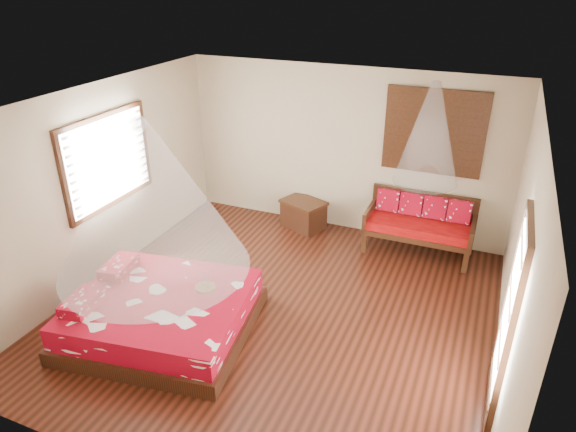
# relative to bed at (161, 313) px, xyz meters

# --- Properties ---
(room) EXTENTS (5.54, 5.54, 2.84)m
(room) POSITION_rel_bed_xyz_m (1.20, 0.92, 1.15)
(room) COLOR black
(room) RESTS_ON ground
(bed) EXTENTS (2.42, 2.25, 0.64)m
(bed) POSITION_rel_bed_xyz_m (0.00, 0.00, 0.00)
(bed) COLOR black
(bed) RESTS_ON floor
(daybed) EXTENTS (1.68, 0.75, 0.94)m
(daybed) POSITION_rel_bed_xyz_m (2.63, 3.30, 0.27)
(daybed) COLOR black
(daybed) RESTS_ON floor
(storage_chest) EXTENTS (0.87, 0.76, 0.50)m
(storage_chest) POSITION_rel_bed_xyz_m (0.61, 3.37, 0.00)
(storage_chest) COLOR black
(storage_chest) RESTS_ON floor
(shutter_panel) EXTENTS (1.52, 0.06, 1.32)m
(shutter_panel) POSITION_rel_bed_xyz_m (2.63, 3.64, 1.65)
(shutter_panel) COLOR black
(shutter_panel) RESTS_ON wall_back
(window_left) EXTENTS (0.10, 1.74, 1.34)m
(window_left) POSITION_rel_bed_xyz_m (-1.51, 1.12, 1.45)
(window_left) COLOR black
(window_left) RESTS_ON wall_left
(glazed_door) EXTENTS (0.08, 1.02, 2.16)m
(glazed_door) POSITION_rel_bed_xyz_m (3.92, 0.32, 0.82)
(glazed_door) COLOR black
(glazed_door) RESTS_ON floor
(wine_tray) EXTENTS (0.27, 0.27, 0.21)m
(wine_tray) POSITION_rel_bed_xyz_m (0.43, 0.38, 0.31)
(wine_tray) COLOR brown
(wine_tray) RESTS_ON bed
(mosquito_net_main) EXTENTS (2.24, 2.24, 1.80)m
(mosquito_net_main) POSITION_rel_bed_xyz_m (0.02, 0.00, 1.60)
(mosquito_net_main) COLOR white
(mosquito_net_main) RESTS_ON ceiling
(mosquito_net_daybed) EXTENTS (0.95, 0.95, 1.50)m
(mosquito_net_daybed) POSITION_rel_bed_xyz_m (2.63, 3.17, 1.75)
(mosquito_net_daybed) COLOR white
(mosquito_net_daybed) RESTS_ON ceiling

